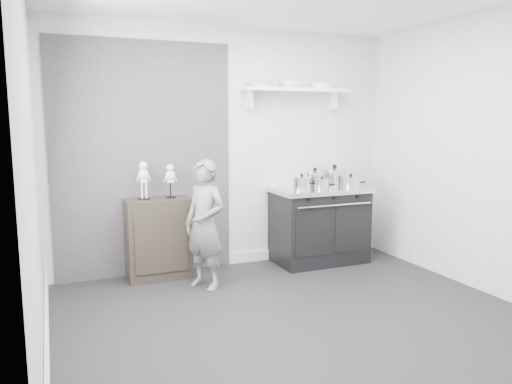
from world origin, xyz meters
The scene contains 16 objects.
ground centered at (0.00, 0.00, 0.00)m, with size 4.00×4.00×0.00m, color black.
room_shell centered at (-0.09, 0.15, 1.64)m, with size 4.02×3.62×2.71m.
wall_shelf centered at (0.80, 1.68, 2.01)m, with size 1.30×0.26×0.24m.
stove centered at (1.02, 1.48, 0.45)m, with size 1.11×0.69×0.89m.
side_cabinet centered at (-0.86, 1.61, 0.43)m, with size 0.66×0.38×0.86m, color black.
child centered at (-0.49, 1.11, 0.65)m, with size 0.47×0.31×1.29m, color slate.
pot_front_left centered at (0.74, 1.39, 0.97)m, with size 0.30×0.21×0.18m.
pot_back_left centered at (1.01, 1.57, 0.98)m, with size 0.37×0.28×0.23m.
pot_back_right centered at (1.28, 1.58, 0.99)m, with size 0.40×0.31×0.25m.
pot_front_right centered at (1.34, 1.31, 0.96)m, with size 0.31×0.23×0.17m.
pot_front_center centered at (0.94, 1.29, 0.96)m, with size 0.26×0.17×0.15m.
skeleton_full centered at (-0.99, 1.61, 1.09)m, with size 0.13×0.08×0.46m, color silver, non-canonical shape.
skeleton_torso centered at (-0.71, 1.61, 1.06)m, with size 0.12×0.07×0.41m, color silver, non-canonical shape.
bowl_large centered at (0.35, 1.67, 2.08)m, with size 0.29×0.29×0.07m, color white.
bowl_small centered at (0.73, 1.67, 2.08)m, with size 0.23×0.23×0.07m, color white.
plate_stack centered at (1.14, 1.67, 2.07)m, with size 0.26×0.26×0.06m, color white.
Camera 1 is at (-1.90, -3.56, 1.70)m, focal length 35.00 mm.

